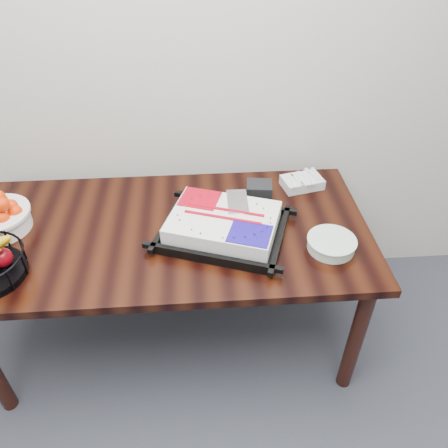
{
  "coord_description": "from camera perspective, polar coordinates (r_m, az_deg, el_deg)",
  "views": [
    {
      "loc": [
        0.13,
        0.45,
        2.01
      ],
      "look_at": [
        0.24,
        1.91,
        0.83
      ],
      "focal_mm": 35.0,
      "sensor_mm": 36.0,
      "label": 1
    }
  ],
  "objects": [
    {
      "name": "napkin_box",
      "position": [
        2.15,
        4.59,
        4.3
      ],
      "size": [
        0.13,
        0.12,
        0.09
      ],
      "primitive_type": "cube",
      "rotation": [
        0.0,
        0.0,
        -0.12
      ],
      "color": "black",
      "rests_on": "table"
    },
    {
      "name": "plate_stack",
      "position": [
        1.91,
        13.84,
        -2.54
      ],
      "size": [
        0.21,
        0.21,
        0.05
      ],
      "color": "white",
      "rests_on": "table"
    },
    {
      "name": "fork_bag",
      "position": [
        2.27,
        10.16,
        5.45
      ],
      "size": [
        0.22,
        0.17,
        0.06
      ],
      "color": "silver",
      "rests_on": "table"
    },
    {
      "name": "table",
      "position": [
        2.05,
        -6.81,
        -2.43
      ],
      "size": [
        1.8,
        0.9,
        0.75
      ],
      "color": "black",
      "rests_on": "ground"
    },
    {
      "name": "cake_tray",
      "position": [
        1.92,
        -0.06,
        -0.15
      ],
      "size": [
        0.63,
        0.56,
        0.11
      ],
      "color": "black",
      "rests_on": "table"
    }
  ]
}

